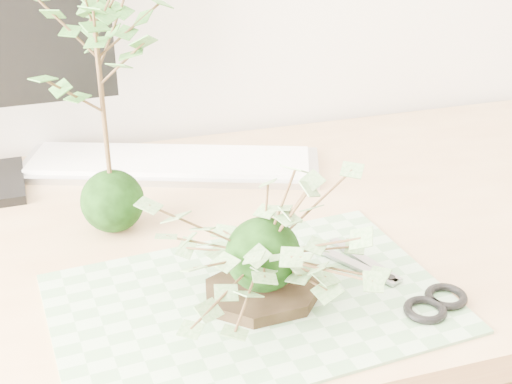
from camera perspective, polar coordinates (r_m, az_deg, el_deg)
The scene contains 7 objects.
desk at distance 1.04m, azimuth -5.93°, elevation -7.80°, with size 1.60×0.70×0.74m.
cutting_mat at distance 0.85m, azimuth -0.35°, elevation -8.85°, with size 0.46×0.31×0.00m, color #5D8D5E.
stone_dish at distance 0.85m, azimuth 0.54°, elevation -7.96°, with size 0.15×0.15×0.01m, color black.
ivy_kokedama at distance 0.80m, azimuth 0.57°, elevation -2.52°, with size 0.28×0.28×0.18m.
maple_kokedama at distance 0.93m, azimuth -12.60°, elevation 11.04°, with size 0.20×0.20×0.37m.
keyboard at distance 1.19m, azimuth -6.88°, elevation 2.29°, with size 0.51×0.30×0.02m.
scissors at distance 0.87m, azimuth 12.19°, elevation -8.15°, with size 0.11×0.21×0.01m.
Camera 1 is at (-0.24, 0.39, 1.24)m, focal length 50.00 mm.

